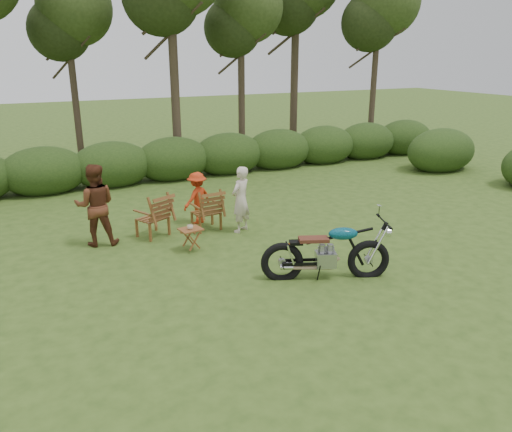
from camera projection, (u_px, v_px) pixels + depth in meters
name	position (u px, v px, depth m)	size (l,w,h in m)	color
ground	(322.00, 283.00, 9.13)	(80.00, 80.00, 0.00)	#314918
tree_line	(176.00, 59.00, 16.45)	(22.52, 11.62, 8.14)	#3A2E1F
motorcycle	(325.00, 277.00, 9.38)	(2.28, 0.87, 1.30)	#0B7E99
lawn_chair_right	(207.00, 229.00, 11.95)	(0.68, 0.68, 0.99)	brown
lawn_chair_left	(154.00, 236.00, 11.50)	(0.70, 0.70, 1.02)	brown
side_table	(191.00, 240.00, 10.59)	(0.48, 0.40, 0.49)	brown
cup	(190.00, 227.00, 10.46)	(0.12, 0.12, 0.10)	beige
adult_a	(241.00, 231.00, 11.81)	(0.57, 0.37, 1.56)	beige
adult_b	(99.00, 244.00, 11.00)	(0.87, 0.68, 1.80)	#582B19
child	(198.00, 223.00, 12.38)	(0.83, 0.48, 1.28)	red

